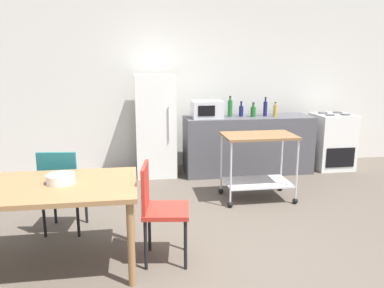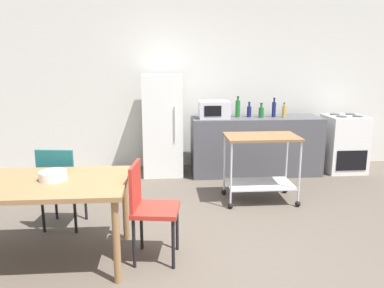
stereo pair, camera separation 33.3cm
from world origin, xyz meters
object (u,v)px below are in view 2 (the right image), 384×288
Objects in this scene: chair_teal at (61,182)px; bottle_soy_sauce at (238,108)px; stove_oven at (344,143)px; bottle_vinegar at (261,112)px; microwave at (214,110)px; bottle_sesame_oil at (274,109)px; bottle_hot_sauce at (284,111)px; dining_table at (39,190)px; refrigerator at (163,125)px; kitchen_cart at (261,157)px; fruit_bowl at (53,176)px; bottle_olive_oil at (249,111)px; chair_red at (149,204)px.

bottle_soy_sauce reaches higher than chair_teal.
bottle_vinegar is (-1.39, -0.06, 0.53)m from stove_oven.
chair_teal is 4.00× the size of bottle_vinegar.
microwave is 0.94m from bottle_sesame_oil.
bottle_vinegar is 0.99× the size of bottle_hot_sauce.
bottle_sesame_oil is at bearing 42.37° from dining_table.
kitchen_cart is at bearing -46.95° from refrigerator.
kitchen_cart is at bearing -69.09° from microwave.
kitchen_cart reaches higher than fruit_bowl.
dining_table is 4.68× the size of bottle_soy_sauce.
bottle_olive_oil reaches higher than stove_oven.
chair_red is 2.95m from bottle_soy_sauce.
chair_teal is 4.40m from stove_oven.
chair_red is 3.06m from bottle_vinegar.
dining_table is 3.62m from bottle_vinegar.
bottle_sesame_oil reaches higher than stove_oven.
chair_red is at bearing 149.94° from chair_teal.
refrigerator is 1.74m from bottle_sesame_oil.
fruit_bowl is at bearing -136.83° from bottle_sesame_oil.
chair_red is 0.98× the size of kitchen_cart.
microwave reaches higher than bottle_vinegar.
bottle_sesame_oil is at bearing -178.55° from stove_oven.
chair_red is at bearing -125.94° from bottle_sesame_oil.
bottle_vinegar is at bearing -10.48° from bottle_soy_sauce.
bottle_vinegar is (1.65, 2.53, 0.47)m from chair_red.
bottle_vinegar is 0.74× the size of bottle_sesame_oil.
bottle_olive_oil reaches higher than chair_red.
bottle_olive_oil is 1.00× the size of fruit_bowl.
dining_table is at bearing -133.05° from bottle_olive_oil.
bottle_olive_oil is at bearing 160.03° from bottle_vinegar.
refrigerator is 2.79m from fruit_bowl.
stove_oven is 4.13× the size of bottle_vinegar.
bottle_sesame_oil is (1.86, 2.56, 0.50)m from chair_red.
stove_oven reaches higher than dining_table.
chair_teal is 0.57× the size of refrigerator.
bottle_olive_oil is at bearing 179.79° from stove_oven.
bottle_sesame_oil is (0.50, 1.20, 0.45)m from kitchen_cart.
kitchen_cart is at bearing -157.11° from chair_teal.
bottle_olive_oil is at bearing 7.56° from microwave.
refrigerator reaches higher than kitchen_cart.
bottle_vinegar reaches higher than kitchen_cart.
fruit_bowl is at bearing -125.12° from microwave.
stove_oven is 3.88× the size of fruit_bowl.
stove_oven is at bearing 4.80° from bottle_hot_sauce.
chair_teal is 2.25m from refrigerator.
fruit_bowl is (-2.12, -2.55, -0.25)m from bottle_soy_sauce.
bottle_hot_sauce is at bearing -7.71° from bottle_soy_sauce.
refrigerator is 6.54× the size of fruit_bowl.
bottle_sesame_oil is at bearing 43.17° from fruit_bowl.
chair_red is 0.86m from fruit_bowl.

